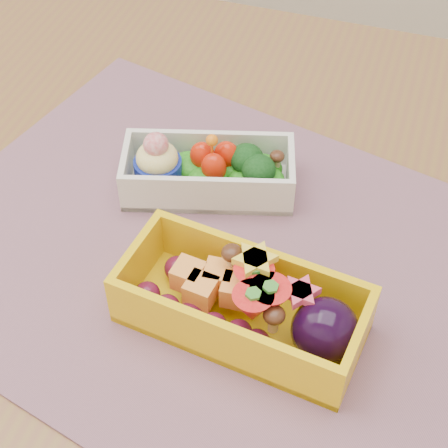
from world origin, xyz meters
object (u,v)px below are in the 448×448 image
(placemat, at_px, (214,258))
(bento_white, at_px, (207,171))
(table, at_px, (215,333))
(bento_yellow, at_px, (247,305))

(placemat, bearing_deg, bento_white, 112.34)
(bento_white, bearing_deg, table, -83.46)
(table, bearing_deg, placemat, 114.49)
(bento_yellow, bearing_deg, table, 136.93)
(table, xyz_separation_m, placemat, (-0.00, 0.01, 0.10))
(table, height_order, bento_yellow, bento_yellow)
(bento_yellow, bearing_deg, placemat, 135.55)
(table, relative_size, placemat, 2.47)
(table, xyz_separation_m, bento_yellow, (0.04, -0.05, 0.13))
(placemat, distance_m, bento_white, 0.08)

